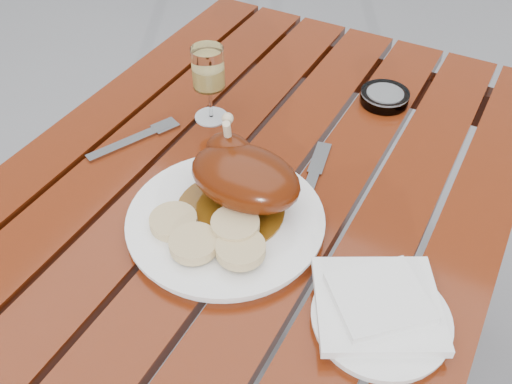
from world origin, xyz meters
TOP-DOWN VIEW (x-y plane):
  - table at (0.00, 0.00)m, footprint 0.80×1.20m
  - dinner_plate at (0.01, -0.08)m, footprint 0.31×0.31m
  - roast_duck at (0.02, -0.04)m, footprint 0.18×0.17m
  - bread_dumplings at (0.02, -0.13)m, footprint 0.19×0.12m
  - wine_glass at (-0.15, 0.14)m, footprint 0.07×0.07m
  - side_plate at (0.28, -0.14)m, footprint 0.22×0.22m
  - napkin at (0.27, -0.13)m, footprint 0.21×0.21m
  - ashtray at (0.12, 0.35)m, footprint 0.09×0.09m
  - fork at (-0.24, 0.01)m, footprint 0.09×0.16m
  - knife at (0.09, 0.05)m, footprint 0.05×0.19m

SIDE VIEW (x-z plane):
  - table at x=0.00m, z-range 0.00..0.75m
  - knife at x=0.09m, z-range 0.75..0.76m
  - fork at x=-0.24m, z-range 0.75..0.76m
  - side_plate at x=0.28m, z-range 0.75..0.76m
  - dinner_plate at x=0.01m, z-range 0.75..0.77m
  - ashtray at x=0.12m, z-range 0.75..0.77m
  - napkin at x=0.27m, z-range 0.76..0.78m
  - bread_dumplings at x=0.02m, z-range 0.77..0.80m
  - roast_duck at x=0.02m, z-range 0.75..0.88m
  - wine_glass at x=-0.15m, z-range 0.75..0.90m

